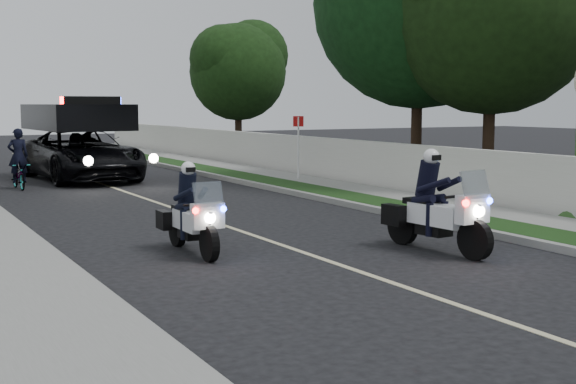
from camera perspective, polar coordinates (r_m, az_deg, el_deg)
name	(u,v)px	position (r m, az deg, el deg)	size (l,w,h in m)	color
ground	(434,297)	(10.96, 10.79, -7.69)	(120.00, 120.00, 0.00)	black
curb_right	(318,198)	(21.35, 2.22, -0.42)	(0.20, 60.00, 0.15)	gray
grass_verge	(339,196)	(21.71, 3.81, -0.30)	(1.20, 60.00, 0.16)	#193814
sidewalk_right	(377,193)	(22.43, 6.61, -0.11)	(1.40, 60.00, 0.16)	gray
property_wall	(405,169)	(22.96, 8.67, 1.70)	(0.22, 60.00, 1.50)	beige
curb_left	(8,219)	(18.55, -20.07, -1.88)	(0.20, 60.00, 0.15)	gray
lane_marking	(179,210)	(19.58, -8.13, -1.33)	(0.12, 50.00, 0.01)	#BFB78C
police_moto_left	(192,253)	(13.95, -7.13, -4.54)	(0.68, 1.95, 1.66)	silver
police_moto_right	(435,252)	(14.26, 10.90, -4.37)	(0.77, 2.21, 1.88)	white
police_suv	(83,180)	(27.98, -15.02, 0.88)	(2.98, 6.43, 3.13)	black
bicycle	(19,189)	(25.58, -19.33, 0.21)	(0.53, 1.53, 0.80)	black
cyclist	(19,189)	(25.58, -19.33, 0.21)	(0.62, 0.41, 1.71)	black
sign_post	(298,182)	(26.14, 0.77, 0.71)	(0.37, 0.37, 2.33)	#BB0E0D
tree_right_b	(415,184)	(26.08, 9.44, 0.61)	(6.95, 6.95, 11.59)	#123814
tree_right_c	(487,190)	(24.63, 14.56, 0.14)	(6.49, 6.49, 10.82)	black
tree_right_e	(239,155)	(40.13, -3.69, 2.76)	(5.00, 5.00, 8.33)	#173510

